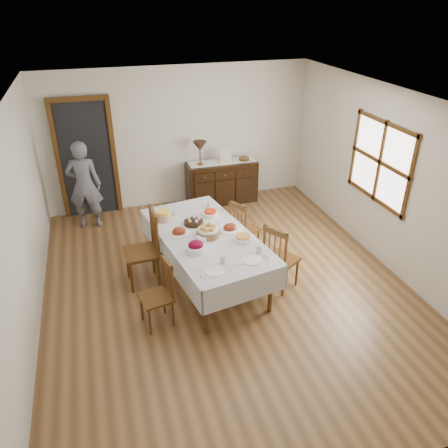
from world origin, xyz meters
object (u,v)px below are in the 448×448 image
object	(u,v)px
dining_table	(206,240)
person	(84,182)
chair_left_near	(159,293)
chair_right_near	(279,257)
chair_left_far	(145,248)
chair_right_far	(243,227)
table_lamp	(200,147)
sideboard	(222,182)

from	to	relation	value
dining_table	person	xyz separation A→B (m)	(-1.56, 2.27, 0.14)
chair_left_near	person	bearing A→B (deg)	-176.52
dining_table	chair_right_near	world-z (taller)	chair_right_near
chair_left_far	chair_right_near	xyz separation A→B (m)	(1.75, -0.67, -0.07)
chair_right_far	table_lamp	size ratio (longest dim) A/B	1.96
dining_table	chair_left_near	size ratio (longest dim) A/B	2.73
dining_table	sideboard	bearing A→B (deg)	58.98
table_lamp	chair_left_near	bearing A→B (deg)	-112.75
chair_right_far	table_lamp	world-z (taller)	table_lamp
person	chair_right_near	bearing A→B (deg)	142.38
chair_left_near	table_lamp	distance (m)	3.56
sideboard	person	size ratio (longest dim) A/B	0.82
chair_right_near	sideboard	size ratio (longest dim) A/B	0.72
dining_table	chair_right_near	distance (m)	1.04
sideboard	table_lamp	distance (m)	0.87
chair_right_near	chair_right_far	xyz separation A→B (m)	(-0.17, 1.04, -0.04)
chair_left_far	sideboard	world-z (taller)	chair_left_far
chair_left_far	sideboard	xyz separation A→B (m)	(1.81, 2.29, -0.16)
chair_right_near	table_lamp	size ratio (longest dim) A/B	2.14
chair_left_far	chair_right_far	distance (m)	1.62
dining_table	chair_right_near	size ratio (longest dim) A/B	2.49
chair_right_far	sideboard	bearing A→B (deg)	-34.65
dining_table	chair_right_far	world-z (taller)	chair_right_far
chair_left_far	person	distance (m)	2.16
person	chair_right_far	bearing A→B (deg)	154.11
chair_left_near	chair_right_near	bearing A→B (deg)	87.22
chair_right_near	sideboard	distance (m)	2.97
chair_left_near	person	world-z (taller)	person
chair_left_far	chair_right_far	world-z (taller)	chair_left_far
dining_table	chair_right_near	xyz separation A→B (m)	(0.93, -0.42, -0.19)
sideboard	person	world-z (taller)	person
chair_right_far	sideboard	distance (m)	1.94
chair_left_far	sideboard	bearing A→B (deg)	139.63
chair_left_near	person	xyz separation A→B (m)	(-0.78, 2.94, 0.38)
dining_table	sideboard	distance (m)	2.75
sideboard	person	bearing A→B (deg)	-173.79
chair_right_far	chair_left_near	bearing A→B (deg)	102.08
table_lamp	person	bearing A→B (deg)	-172.70
chair_left_near	chair_right_near	size ratio (longest dim) A/B	0.91
chair_left_near	chair_left_far	distance (m)	0.94
chair_right_near	sideboard	bearing A→B (deg)	-32.12
chair_left_near	person	distance (m)	3.07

